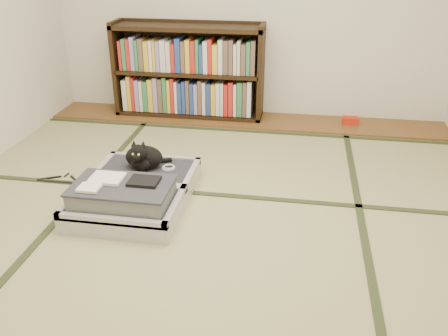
# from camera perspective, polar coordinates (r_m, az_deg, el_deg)

# --- Properties ---
(floor) EXTENTS (4.50, 4.50, 0.00)m
(floor) POSITION_cam_1_polar(r_m,az_deg,el_deg) (3.14, -1.97, -6.81)
(floor) COLOR tan
(floor) RESTS_ON ground
(wood_strip) EXTENTS (4.00, 0.50, 0.02)m
(wood_strip) POSITION_cam_1_polar(r_m,az_deg,el_deg) (4.91, 2.60, 5.81)
(wood_strip) COLOR brown
(wood_strip) RESTS_ON ground
(red_item) EXTENTS (0.15, 0.10, 0.07)m
(red_item) POSITION_cam_1_polar(r_m,az_deg,el_deg) (4.92, 14.95, 5.54)
(red_item) COLOR red
(red_item) RESTS_ON wood_strip
(tatami_borders) EXTENTS (4.00, 4.50, 0.01)m
(tatami_borders) POSITION_cam_1_polar(r_m,az_deg,el_deg) (3.55, -0.41, -2.51)
(tatami_borders) COLOR #2D381E
(tatami_borders) RESTS_ON ground
(bookcase) EXTENTS (1.52, 0.35, 0.98)m
(bookcase) POSITION_cam_1_polar(r_m,az_deg,el_deg) (4.95, -4.28, 11.27)
(bookcase) COLOR black
(bookcase) RESTS_ON wood_strip
(suitcase) EXTENTS (0.73, 0.97, 0.29)m
(suitcase) POSITION_cam_1_polar(r_m,az_deg,el_deg) (3.36, -10.81, -2.89)
(suitcase) COLOR silver
(suitcase) RESTS_ON floor
(cat) EXTENTS (0.32, 0.33, 0.26)m
(cat) POSITION_cam_1_polar(r_m,az_deg,el_deg) (3.55, -9.71, 1.29)
(cat) COLOR black
(cat) RESTS_ON suitcase
(cable_coil) EXTENTS (0.10, 0.10, 0.02)m
(cable_coil) POSITION_cam_1_polar(r_m,az_deg,el_deg) (3.57, -6.69, 0.07)
(cable_coil) COLOR white
(cable_coil) RESTS_ON suitcase
(hanger) EXTENTS (0.37, 0.17, 0.01)m
(hanger) POSITION_cam_1_polar(r_m,az_deg,el_deg) (3.88, -19.03, -1.42)
(hanger) COLOR black
(hanger) RESTS_ON floor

